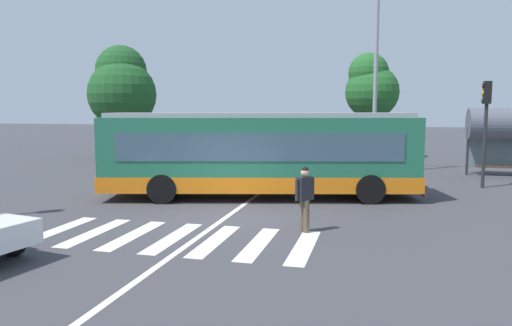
{
  "coord_description": "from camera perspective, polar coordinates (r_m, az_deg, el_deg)",
  "views": [
    {
      "loc": [
        4.1,
        -13.2,
        3.17
      ],
      "look_at": [
        0.02,
        3.11,
        1.3
      ],
      "focal_mm": 33.72,
      "sensor_mm": 36.0,
      "label": 1
    }
  ],
  "objects": [
    {
      "name": "parked_car_teal",
      "position": [
        31.73,
        -1.2,
        2.0
      ],
      "size": [
        2.1,
        4.6,
        1.35
      ],
      "color": "black",
      "rests_on": "ground_plane"
    },
    {
      "name": "lane_center_line",
      "position": [
        16.1,
        -1.53,
        -5.0
      ],
      "size": [
        0.16,
        24.0,
        0.01
      ],
      "primitive_type": "cube",
      "color": "silver",
      "rests_on": "ground_plane"
    },
    {
      "name": "parked_car_red",
      "position": [
        30.92,
        3.84,
        1.87
      ],
      "size": [
        1.9,
        4.51,
        1.35
      ],
      "color": "black",
      "rests_on": "ground_plane"
    },
    {
      "name": "city_transit_bus",
      "position": [
        17.27,
        0.46,
        1.09
      ],
      "size": [
        11.5,
        5.12,
        3.06
      ],
      "color": "black",
      "rests_on": "ground_plane"
    },
    {
      "name": "bus_stop_shelter",
      "position": [
        25.89,
        28.01,
        3.94
      ],
      "size": [
        3.88,
        1.54,
        3.25
      ],
      "color": "#28282B",
      "rests_on": "ground_plane"
    },
    {
      "name": "twin_arm_street_lamp",
      "position": [
        24.76,
        14.09,
        13.35
      ],
      "size": [
        5.25,
        0.32,
        10.27
      ],
      "color": "#939399",
      "rests_on": "ground_plane"
    },
    {
      "name": "traffic_light_far_corner",
      "position": [
        21.47,
        25.61,
        5.03
      ],
      "size": [
        0.33,
        0.32,
        4.3
      ],
      "color": "#28282B",
      "rests_on": "ground_plane"
    },
    {
      "name": "crosswalk_painted_stripes",
      "position": [
        12.25,
        -9.81,
        -8.72
      ],
      "size": [
        7.0,
        2.94,
        0.01
      ],
      "color": "silver",
      "rests_on": "ground_plane"
    },
    {
      "name": "parked_car_black",
      "position": [
        29.98,
        8.36,
        1.68
      ],
      "size": [
        1.91,
        4.52,
        1.35
      ],
      "color": "black",
      "rests_on": "ground_plane"
    },
    {
      "name": "background_tree_left",
      "position": [
        32.41,
        -15.62,
        8.64
      ],
      "size": [
        4.34,
        4.34,
        7.31
      ],
      "color": "brown",
      "rests_on": "ground_plane"
    },
    {
      "name": "pedestrian_crossing_street",
      "position": [
        12.5,
        5.8,
        -3.83
      ],
      "size": [
        0.47,
        0.46,
        1.72
      ],
      "color": "brown",
      "rests_on": "ground_plane"
    },
    {
      "name": "background_tree_right",
      "position": [
        32.61,
        13.49,
        8.8
      ],
      "size": [
        3.49,
        3.49,
        6.85
      ],
      "color": "brown",
      "rests_on": "ground_plane"
    },
    {
      "name": "ground_plane",
      "position": [
        14.18,
        -3.14,
        -6.58
      ],
      "size": [
        160.0,
        160.0,
        0.0
      ],
      "primitive_type": "plane",
      "color": "#3D3D42"
    }
  ]
}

